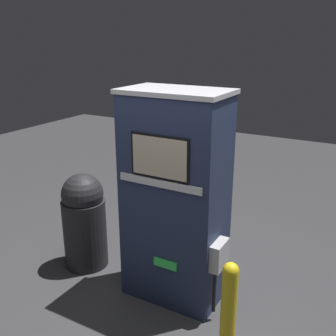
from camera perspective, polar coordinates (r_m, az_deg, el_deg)
ground_plane at (r=3.88m, az=-1.03°, el=-19.49°), size 14.00×14.00×0.00m
gas_pump at (r=3.57m, az=1.08°, el=-4.52°), size 0.99×0.57×1.98m
safety_bollard at (r=3.11m, az=8.75°, el=-20.02°), size 0.12×0.12×0.88m
trash_bin at (r=4.32m, az=-12.06°, el=-7.37°), size 0.46×0.46×1.05m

